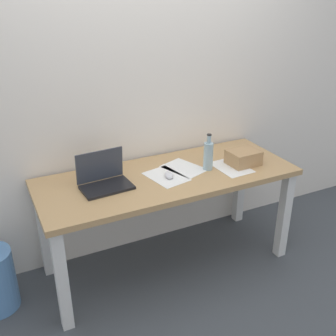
{
  "coord_description": "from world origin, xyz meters",
  "views": [
    {
      "loc": [
        -1.09,
        -2.24,
        1.96
      ],
      "look_at": [
        0.0,
        0.0,
        0.8
      ],
      "focal_mm": 42.85,
      "sensor_mm": 36.0,
      "label": 1
    }
  ],
  "objects_px": {
    "desk": "(168,188)",
    "beer_bottle": "(208,155)",
    "computer_mouse": "(169,175)",
    "cardboard_box": "(243,157)",
    "laptop_left": "(104,179)"
  },
  "relations": [
    {
      "from": "laptop_left",
      "to": "cardboard_box",
      "type": "bearing_deg",
      "value": -6.02
    },
    {
      "from": "desk",
      "to": "cardboard_box",
      "type": "xyz_separation_m",
      "value": [
        0.57,
        -0.08,
        0.16
      ]
    },
    {
      "from": "desk",
      "to": "laptop_left",
      "type": "height_order",
      "value": "laptop_left"
    },
    {
      "from": "desk",
      "to": "cardboard_box",
      "type": "height_order",
      "value": "cardboard_box"
    },
    {
      "from": "desk",
      "to": "computer_mouse",
      "type": "xyz_separation_m",
      "value": [
        -0.01,
        -0.04,
        0.12
      ]
    },
    {
      "from": "desk",
      "to": "laptop_left",
      "type": "relative_size",
      "value": 5.39
    },
    {
      "from": "computer_mouse",
      "to": "cardboard_box",
      "type": "bearing_deg",
      "value": 11.52
    },
    {
      "from": "computer_mouse",
      "to": "laptop_left",
      "type": "bearing_deg",
      "value": -173.48
    },
    {
      "from": "beer_bottle",
      "to": "desk",
      "type": "bearing_deg",
      "value": 171.4
    },
    {
      "from": "desk",
      "to": "beer_bottle",
      "type": "relative_size",
      "value": 6.8
    },
    {
      "from": "cardboard_box",
      "to": "computer_mouse",
      "type": "bearing_deg",
      "value": 176.12
    },
    {
      "from": "laptop_left",
      "to": "desk",
      "type": "bearing_deg",
      "value": -3.08
    },
    {
      "from": "laptop_left",
      "to": "cardboard_box",
      "type": "xyz_separation_m",
      "value": [
        1.02,
        -0.11,
        0.0
      ]
    },
    {
      "from": "beer_bottle",
      "to": "computer_mouse",
      "type": "height_order",
      "value": "beer_bottle"
    },
    {
      "from": "laptop_left",
      "to": "beer_bottle",
      "type": "relative_size",
      "value": 1.26
    }
  ]
}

